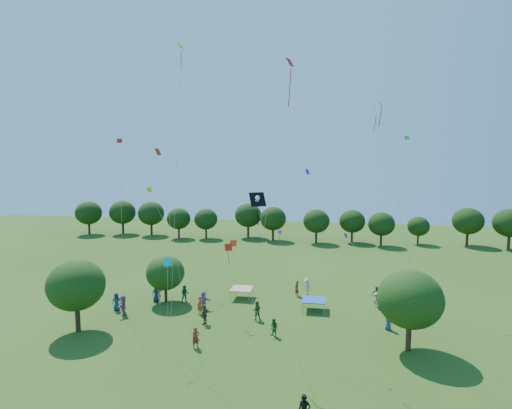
% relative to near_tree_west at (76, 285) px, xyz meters
% --- Properties ---
extents(near_tree_west, '(4.76, 4.76, 6.21)m').
position_rel_near_tree_west_xyz_m(near_tree_west, '(0.00, 0.00, 0.00)').
color(near_tree_west, '#422B19').
rests_on(near_tree_west, ground).
extents(near_tree_north, '(3.93, 3.93, 4.86)m').
position_rel_near_tree_west_xyz_m(near_tree_north, '(4.59, 8.13, -0.97)').
color(near_tree_north, '#422B19').
rests_on(near_tree_north, ground).
extents(near_tree_east, '(4.90, 4.90, 6.27)m').
position_rel_near_tree_west_xyz_m(near_tree_east, '(27.11, 1.04, 0.00)').
color(near_tree_east, '#422B19').
rests_on(near_tree_east, ground).
extents(treeline, '(88.01, 8.77, 6.77)m').
position_rel_near_tree_west_xyz_m(treeline, '(13.40, 43.19, 0.04)').
color(treeline, '#422B19').
rests_on(treeline, ground).
extents(tent_red_stripe, '(2.20, 2.20, 1.10)m').
position_rel_near_tree_west_xyz_m(tent_red_stripe, '(12.11, 10.56, -3.02)').
color(tent_red_stripe, red).
rests_on(tent_red_stripe, ground).
extents(tent_blue, '(2.20, 2.20, 1.10)m').
position_rel_near_tree_west_xyz_m(tent_blue, '(19.77, 8.32, -3.02)').
color(tent_blue, blue).
rests_on(tent_blue, ground).
extents(crowd_person_0, '(0.95, 0.72, 1.72)m').
position_rel_near_tree_west_xyz_m(crowd_person_0, '(3.53, 8.13, -3.19)').
color(crowd_person_0, '#1A2C4D').
rests_on(crowd_person_0, ground).
extents(crowd_person_1, '(0.73, 0.71, 1.66)m').
position_rel_near_tree_west_xyz_m(crowd_person_1, '(10.88, -1.26, -3.22)').
color(crowd_person_1, maroon).
rests_on(crowd_person_1, ground).
extents(crowd_person_2, '(0.85, 0.75, 1.53)m').
position_rel_near_tree_west_xyz_m(crowd_person_2, '(16.64, 1.76, -3.29)').
color(crowd_person_2, '#265A2A').
rests_on(crowd_person_2, ground).
extents(crowd_person_3, '(0.55, 1.03, 1.51)m').
position_rel_near_tree_west_xyz_m(crowd_person_3, '(25.90, 10.32, -3.30)').
color(crowd_person_3, '#B3AC8F').
rests_on(crowd_person_3, ground).
extents(crowd_person_4, '(1.15, 0.73, 1.81)m').
position_rel_near_tree_west_xyz_m(crowd_person_4, '(26.04, 11.18, -3.15)').
color(crowd_person_4, '#443836').
rests_on(crowd_person_4, ground).
extents(crowd_person_5, '(1.06, 1.89, 1.92)m').
position_rel_near_tree_west_xyz_m(crowd_person_5, '(1.96, 4.13, -3.09)').
color(crowd_person_5, '#9E5C87').
rests_on(crowd_person_5, ground).
extents(crowd_person_6, '(0.73, 0.90, 1.60)m').
position_rel_near_tree_west_xyz_m(crowd_person_6, '(26.20, 4.73, -3.25)').
color(crowd_person_6, navy).
rests_on(crowd_person_6, ground).
extents(crowd_person_7, '(0.78, 0.71, 1.75)m').
position_rel_near_tree_west_xyz_m(crowd_person_7, '(9.11, 5.38, -3.18)').
color(crowd_person_7, '#9E3C1C').
rests_on(crowd_person_7, ground).
extents(crowd_person_8, '(0.99, 0.77, 1.77)m').
position_rel_near_tree_west_xyz_m(crowd_person_8, '(6.57, 8.39, -3.17)').
color(crowd_person_8, '#224F36').
rests_on(crowd_person_8, ground).
extents(crowd_person_9, '(0.82, 1.18, 1.66)m').
position_rel_near_tree_west_xyz_m(crowd_person_9, '(4.17, 7.59, -3.22)').
color(crowd_person_9, tan).
rests_on(crowd_person_9, ground).
extents(crowd_person_10, '(0.75, 1.15, 1.80)m').
position_rel_near_tree_west_xyz_m(crowd_person_10, '(10.25, 3.24, -3.15)').
color(crowd_person_10, '#413A34').
rests_on(crowd_person_10, ground).
extents(crowd_person_11, '(1.75, 1.26, 1.77)m').
position_rel_near_tree_west_xyz_m(crowd_person_11, '(9.02, 6.97, -3.17)').
color(crowd_person_11, '#A762A8').
rests_on(crowd_person_11, ground).
extents(crowd_person_12, '(0.96, 0.68, 1.75)m').
position_rel_near_tree_west_xyz_m(crowd_person_12, '(0.74, 5.11, -3.17)').
color(crowd_person_12, navy).
rests_on(crowd_person_12, ground).
extents(crowd_person_13, '(0.69, 0.76, 1.72)m').
position_rel_near_tree_west_xyz_m(crowd_person_13, '(17.83, 12.23, -3.19)').
color(crowd_person_13, maroon).
rests_on(crowd_person_13, ground).
extents(crowd_person_14, '(0.95, 0.63, 1.78)m').
position_rel_near_tree_west_xyz_m(crowd_person_14, '(14.64, 5.01, -3.16)').
color(crowd_person_14, '#2A5424').
rests_on(crowd_person_14, ground).
extents(crowd_person_15, '(1.21, 1.22, 1.82)m').
position_rel_near_tree_west_xyz_m(crowd_person_15, '(18.89, 12.88, -3.14)').
color(crowd_person_15, beige).
rests_on(crowd_person_15, ground).
extents(crowd_person_16, '(1.12, 0.90, 1.74)m').
position_rel_near_tree_west_xyz_m(crowd_person_16, '(26.15, 9.46, -3.18)').
color(crowd_person_16, '#3F3632').
rests_on(crowd_person_16, ground).
extents(pirate_kite, '(2.99, 1.45, 10.92)m').
position_rel_near_tree_west_xyz_m(pirate_kite, '(15.86, -1.66, 7.52)').
color(pirate_kite, black).
extents(red_high_kite, '(3.51, 1.17, 21.47)m').
position_rel_near_tree_west_xyz_m(red_high_kite, '(17.18, 3.25, 14.92)').
color(red_high_kite, red).
extents(small_kite_0, '(1.97, 3.15, 15.12)m').
position_rel_near_tree_west_xyz_m(small_kite_0, '(2.66, 3.17, 7.91)').
color(small_kite_0, '#F8100E').
extents(small_kite_1, '(4.30, 1.76, 4.70)m').
position_rel_near_tree_west_xyz_m(small_kite_1, '(10.66, 11.58, 1.27)').
color(small_kite_1, '#FF2B0D').
extents(small_kite_2, '(6.02, 2.30, 10.32)m').
position_rel_near_tree_west_xyz_m(small_kite_2, '(2.40, 11.55, 5.43)').
color(small_kite_2, yellow).
extents(small_kite_3, '(4.32, 3.15, 17.15)m').
position_rel_near_tree_west_xyz_m(small_kite_3, '(25.32, -0.58, 9.39)').
color(small_kite_3, '#1C8A19').
extents(small_kite_4, '(4.45, 0.82, 17.15)m').
position_rel_near_tree_west_xyz_m(small_kite_4, '(25.26, 2.08, 10.13)').
color(small_kite_4, blue).
extents(small_kite_5, '(5.60, 6.90, 4.95)m').
position_rel_near_tree_west_xyz_m(small_kite_5, '(24.02, 15.65, 1.14)').
color(small_kite_5, '#A31B87').
extents(small_kite_6, '(3.05, 5.86, 14.20)m').
position_rel_near_tree_west_xyz_m(small_kite_6, '(4.73, 15.04, 8.77)').
color(small_kite_6, white).
extents(small_kite_7, '(0.62, 0.69, 6.02)m').
position_rel_near_tree_west_xyz_m(small_kite_7, '(9.20, -2.47, 2.44)').
color(small_kite_7, '#0CBFBC').
extents(small_kite_8, '(2.08, 1.22, 14.32)m').
position_rel_near_tree_west_xyz_m(small_kite_8, '(6.24, 4.09, 8.86)').
color(small_kite_8, red).
extents(small_kite_9, '(3.05, 0.61, 5.68)m').
position_rel_near_tree_west_xyz_m(small_kite_9, '(11.81, 5.09, 2.08)').
color(small_kite_9, red).
extents(small_kite_10, '(0.99, 1.82, 21.92)m').
position_rel_near_tree_west_xyz_m(small_kite_10, '(9.63, -0.74, 13.68)').
color(small_kite_10, '#CEC412').
extents(small_kite_11, '(0.59, 4.12, 15.86)m').
position_rel_near_tree_west_xyz_m(small_kite_11, '(28.91, 13.04, 9.05)').
color(small_kite_11, green).
extents(small_kite_12, '(2.93, 0.65, 12.53)m').
position_rel_near_tree_west_xyz_m(small_kite_12, '(18.47, 2.41, 6.20)').
color(small_kite_12, '#1225B5').
extents(small_kite_13, '(0.85, 2.26, 5.81)m').
position_rel_near_tree_west_xyz_m(small_kite_13, '(16.03, 12.10, 1.87)').
color(small_kite_13, '#9E1A87').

